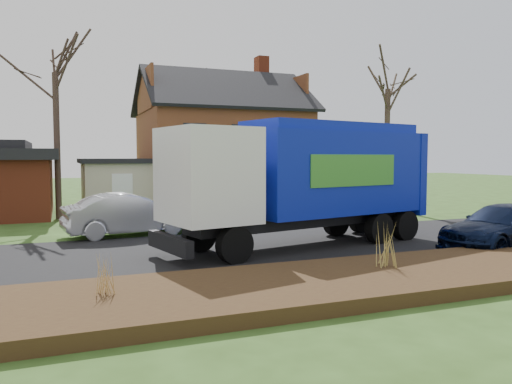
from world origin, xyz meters
name	(u,v)px	position (x,y,z in m)	size (l,w,h in m)	color
ground	(291,246)	(0.00, 0.00, 0.00)	(120.00, 120.00, 0.00)	#2B4517
road	(291,245)	(0.00, 0.00, 0.01)	(80.00, 7.00, 0.02)	black
mulch_verge	(389,277)	(0.00, -5.30, 0.15)	(80.00, 3.50, 0.30)	black
main_house	(214,138)	(1.49, 13.91, 4.03)	(12.95, 8.95, 9.26)	#BDB198
garbage_truck	(308,175)	(0.50, -0.22, 2.34)	(9.78, 4.51, 4.05)	black
silver_sedan	(130,214)	(-4.65, 4.13, 0.79)	(1.67, 4.79, 1.58)	#AFB2B8
navy_wagon	(503,227)	(6.04, -3.00, 0.70)	(1.96, 4.83, 1.40)	black
tree_front_west	(54,51)	(-7.17, 10.46, 7.84)	(3.20, 3.20, 9.51)	#3C2C24
tree_front_east	(388,69)	(10.05, 8.70, 7.80)	(3.45, 3.45, 9.59)	#443529
tree_back	(190,78)	(1.75, 20.52, 8.59)	(3.25, 3.25, 10.30)	#3A2F23
grass_clump_west	(104,273)	(-6.30, -4.98, 0.71)	(0.31, 0.25, 0.82)	#AB854B
grass_clump_mid	(386,245)	(0.19, -4.93, 0.83)	(0.38, 0.31, 1.06)	#A18C47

